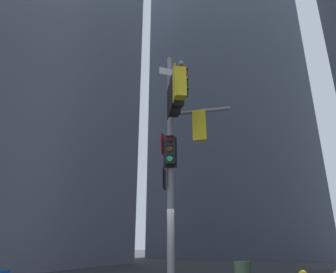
% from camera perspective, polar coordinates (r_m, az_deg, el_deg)
% --- Properties ---
extents(building_tower_left, '(16.32, 16.32, 39.54)m').
position_cam_1_polar(building_tower_left, '(31.15, -27.09, 19.05)').
color(building_tower_left, slate).
rests_on(building_tower_left, ground).
extents(building_mid_block, '(17.17, 17.17, 38.32)m').
position_cam_1_polar(building_mid_block, '(41.52, 12.69, 6.25)').
color(building_mid_block, '#4C5460').
rests_on(building_mid_block, ground).
extents(signal_pole_assembly, '(2.50, 2.63, 8.43)m').
position_cam_1_polar(signal_pole_assembly, '(10.46, 1.59, 0.58)').
color(signal_pole_assembly, gray).
rests_on(signal_pole_assembly, ground).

